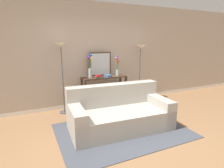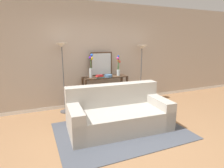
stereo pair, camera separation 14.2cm
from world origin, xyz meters
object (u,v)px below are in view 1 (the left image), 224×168
vase_tall_flowers (90,66)px  vase_short_flowers (117,65)px  wall_mirror (100,64)px  fruit_bowl (108,76)px  floor_lamp_left (62,59)px  book_stack (99,76)px  floor_lamp_right (140,58)px  couch (119,114)px  console_table (104,86)px  book_row_under_console (94,106)px

vase_tall_flowers → vase_short_flowers: size_ratio=1.12×
wall_mirror → fruit_bowl: size_ratio=3.07×
floor_lamp_left → book_stack: size_ratio=7.99×
fruit_bowl → book_stack: 0.24m
vase_tall_flowers → vase_short_flowers: 0.78m
floor_lamp_right → wall_mirror: size_ratio=2.60×
fruit_bowl → book_stack: book_stack is taller
couch → console_table: 1.40m
couch → wall_mirror: 1.76m
vase_tall_flowers → book_stack: (0.19, -0.11, -0.26)m
couch → book_stack: (0.04, 1.24, 0.58)m
floor_lamp_right → vase_short_flowers: 0.77m
console_table → fruit_bowl: 0.33m
floor_lamp_right → book_stack: size_ratio=7.65×
floor_lamp_right → vase_tall_flowers: bearing=-179.5°
floor_lamp_right → couch: bearing=-135.3°
console_table → fruit_bowl: bearing=-69.3°
fruit_bowl → book_row_under_console: 0.92m
fruit_bowl → floor_lamp_left: bearing=173.2°
book_row_under_console → console_table: bearing=-0.0°
couch → wall_mirror: (0.20, 1.51, 0.87)m
book_row_under_console → couch: bearing=-86.6°
floor_lamp_right → fruit_bowl: (-1.10, -0.14, -0.43)m
floor_lamp_right → book_row_under_console: 1.93m
fruit_bowl → book_stack: size_ratio=0.96×
console_table → floor_lamp_left: (-1.10, 0.01, 0.79)m
floor_lamp_left → book_stack: bearing=-7.6°
floor_lamp_left → vase_short_flowers: floor_lamp_left is taller
book_row_under_console → fruit_bowl: bearing=-19.1°
wall_mirror → floor_lamp_right: bearing=-7.3°
floor_lamp_left → wall_mirror: size_ratio=2.72×
console_table → floor_lamp_right: floor_lamp_right is taller
floor_lamp_right → book_stack: bearing=-174.8°
floor_lamp_right → vase_tall_flowers: (-1.53, -0.01, -0.17)m
wall_mirror → vase_short_flowers: wall_mirror is taller
book_stack → book_row_under_console: size_ratio=0.59×
wall_mirror → fruit_bowl: 0.42m
couch → wall_mirror: size_ratio=3.26×
wall_mirror → book_stack: bearing=-119.7°
couch → vase_tall_flowers: 1.60m
console_table → book_stack: size_ratio=5.57×
vase_tall_flowers → book_stack: 0.34m
book_stack → book_row_under_console: bearing=137.9°
vase_short_flowers → wall_mirror: bearing=158.3°
vase_tall_flowers → console_table: bearing=0.3°
book_stack → wall_mirror: bearing=60.3°
couch → console_table: bearing=80.2°
vase_short_flowers → book_stack: bearing=-170.2°
couch → book_row_under_console: bearing=93.4°
vase_tall_flowers → wall_mirror: bearing=25.3°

